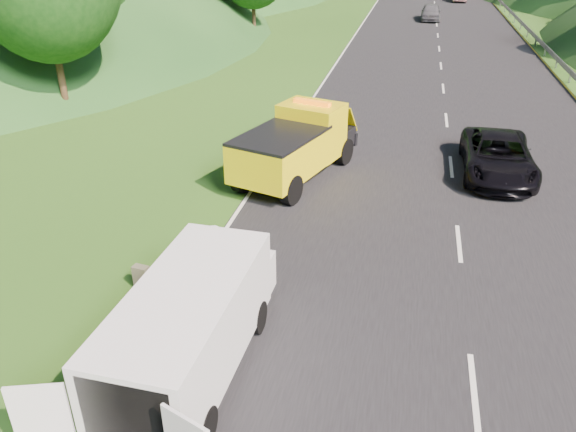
% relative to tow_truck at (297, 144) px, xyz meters
% --- Properties ---
extents(ground, '(320.00, 320.00, 0.00)m').
position_rel_tow_truck_xyz_m(ground, '(2.63, -7.85, -1.26)').
color(ground, '#38661E').
rests_on(ground, ground).
extents(road_surface, '(14.00, 200.00, 0.02)m').
position_rel_tow_truck_xyz_m(road_surface, '(5.63, 32.15, -1.25)').
color(road_surface, black).
rests_on(road_surface, ground).
extents(guardrail, '(0.06, 140.00, 1.52)m').
position_rel_tow_truck_xyz_m(guardrail, '(12.93, 44.65, -1.26)').
color(guardrail, gray).
rests_on(guardrail, ground).
extents(tree_line_left, '(14.00, 140.00, 14.00)m').
position_rel_tow_truck_xyz_m(tree_line_left, '(-16.37, 52.15, -1.26)').
color(tree_line_left, '#224E17').
rests_on(tree_line_left, ground).
extents(tow_truck, '(3.91, 6.39, 2.59)m').
position_rel_tow_truck_xyz_m(tow_truck, '(0.00, 0.00, 0.00)').
color(tow_truck, black).
rests_on(tow_truck, ground).
extents(white_van, '(3.32, 6.13, 2.15)m').
position_rel_tow_truck_xyz_m(white_van, '(0.02, -10.44, -0.05)').
color(white_van, black).
rests_on(white_van, ground).
extents(woman, '(0.52, 0.68, 1.82)m').
position_rel_tow_truck_xyz_m(woman, '(-0.44, -7.54, -1.26)').
color(woman, silver).
rests_on(woman, ground).
extents(child, '(0.58, 0.59, 0.96)m').
position_rel_tow_truck_xyz_m(child, '(0.33, -8.30, -1.26)').
color(child, tan).
rests_on(child, ground).
extents(suitcase, '(0.43, 0.28, 0.65)m').
position_rel_tow_truck_xyz_m(suitcase, '(-2.38, -7.92, -0.94)').
color(suitcase, '#5A5844').
rests_on(suitcase, ground).
extents(passing_suv, '(2.46, 5.30, 1.47)m').
position_rel_tow_truck_xyz_m(passing_suv, '(7.18, 1.70, -1.26)').
color(passing_suv, black).
rests_on(passing_suv, ground).
extents(dist_car_a, '(1.82, 4.51, 1.54)m').
position_rel_tow_truck_xyz_m(dist_car_a, '(5.01, 40.81, -1.26)').
color(dist_car_a, '#47474B').
rests_on(dist_car_a, ground).
extents(dist_car_b, '(1.62, 4.65, 1.53)m').
position_rel_tow_truck_xyz_m(dist_car_b, '(8.58, 57.86, -1.26)').
color(dist_car_b, brown).
rests_on(dist_car_b, ground).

